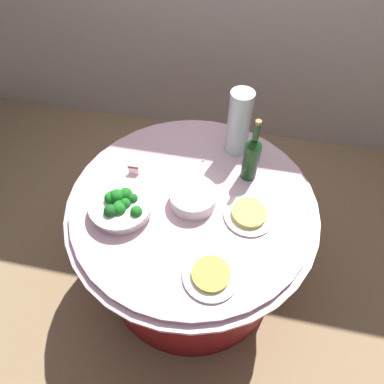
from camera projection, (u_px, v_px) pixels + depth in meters
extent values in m
plane|color=#9E7F5B|center=(192.00, 269.00, 2.10)|extent=(6.00, 6.00, 0.00)
cylinder|color=maroon|center=(192.00, 242.00, 1.83)|extent=(1.01, 1.01, 0.69)
cylinder|color=#E0B2C6|center=(192.00, 204.00, 1.55)|extent=(1.16, 1.16, 0.02)
cylinder|color=#E0B2C6|center=(192.00, 201.00, 1.53)|extent=(1.10, 1.10, 0.03)
cylinder|color=white|center=(122.00, 207.00, 1.46)|extent=(0.26, 0.26, 0.05)
cylinder|color=white|center=(121.00, 203.00, 1.44)|extent=(0.28, 0.28, 0.01)
sphere|color=#197C1E|center=(110.00, 198.00, 1.43)|extent=(0.05, 0.05, 0.05)
sphere|color=#19701E|center=(136.00, 212.00, 1.39)|extent=(0.05, 0.05, 0.05)
sphere|color=#19551E|center=(116.00, 199.00, 1.43)|extent=(0.05, 0.05, 0.05)
sphere|color=#19561E|center=(110.00, 211.00, 1.39)|extent=(0.06, 0.06, 0.06)
sphere|color=#196F1E|center=(125.00, 203.00, 1.42)|extent=(0.05, 0.05, 0.05)
sphere|color=#19731E|center=(117.00, 196.00, 1.43)|extent=(0.06, 0.06, 0.06)
sphere|color=#196F1E|center=(126.00, 194.00, 1.44)|extent=(0.06, 0.06, 0.06)
sphere|color=#19781E|center=(119.00, 204.00, 1.42)|extent=(0.04, 0.04, 0.04)
sphere|color=#195C1E|center=(112.00, 196.00, 1.44)|extent=(0.05, 0.05, 0.05)
sphere|color=#19741E|center=(119.00, 209.00, 1.40)|extent=(0.06, 0.06, 0.06)
sphere|color=#19601E|center=(133.00, 198.00, 1.44)|extent=(0.04, 0.04, 0.04)
cylinder|color=white|center=(193.00, 201.00, 1.51)|extent=(0.21, 0.21, 0.01)
cylinder|color=white|center=(193.00, 200.00, 1.50)|extent=(0.21, 0.21, 0.01)
cylinder|color=white|center=(193.00, 199.00, 1.49)|extent=(0.21, 0.21, 0.01)
cylinder|color=white|center=(193.00, 197.00, 1.48)|extent=(0.21, 0.21, 0.01)
cylinder|color=white|center=(193.00, 196.00, 1.48)|extent=(0.21, 0.21, 0.01)
cylinder|color=white|center=(193.00, 195.00, 1.47)|extent=(0.21, 0.21, 0.01)
cylinder|color=white|center=(193.00, 193.00, 1.46)|extent=(0.21, 0.21, 0.01)
cylinder|color=#163F19|center=(251.00, 161.00, 1.53)|extent=(0.07, 0.07, 0.20)
cone|color=#163F19|center=(255.00, 142.00, 1.43)|extent=(0.07, 0.07, 0.04)
cylinder|color=#163F19|center=(257.00, 131.00, 1.39)|extent=(0.03, 0.03, 0.08)
cylinder|color=#B2844C|center=(258.00, 122.00, 1.35)|extent=(0.03, 0.03, 0.02)
cylinder|color=silver|center=(239.00, 123.00, 1.59)|extent=(0.11, 0.11, 0.34)
sphere|color=#E5B26B|center=(240.00, 144.00, 1.69)|extent=(0.06, 0.06, 0.06)
sphere|color=#E5B26B|center=(234.00, 140.00, 1.70)|extent=(0.06, 0.06, 0.06)
sphere|color=#E5B26B|center=(233.00, 145.00, 1.68)|extent=(0.06, 0.06, 0.06)
sphere|color=#72C64C|center=(241.00, 134.00, 1.65)|extent=(0.06, 0.06, 0.06)
sphere|color=#72C64C|center=(233.00, 134.00, 1.65)|extent=(0.06, 0.06, 0.06)
sphere|color=#72C64C|center=(237.00, 138.00, 1.63)|extent=(0.06, 0.06, 0.06)
sphere|color=red|center=(240.00, 125.00, 1.62)|extent=(0.06, 0.06, 0.06)
sphere|color=red|center=(234.00, 127.00, 1.61)|extent=(0.06, 0.06, 0.06)
sphere|color=red|center=(241.00, 130.00, 1.59)|extent=(0.06, 0.06, 0.06)
sphere|color=#E5B26B|center=(239.00, 115.00, 1.58)|extent=(0.06, 0.06, 0.06)
sphere|color=#E5B26B|center=(236.00, 120.00, 1.56)|extent=(0.06, 0.06, 0.06)
sphere|color=#E5B26B|center=(244.00, 120.00, 1.56)|extent=(0.06, 0.06, 0.06)
cylinder|color=silver|center=(203.00, 173.00, 1.61)|extent=(0.02, 0.16, 0.01)
cylinder|color=silver|center=(196.00, 171.00, 1.62)|extent=(0.02, 0.16, 0.01)
sphere|color=silver|center=(204.00, 161.00, 1.66)|extent=(0.01, 0.01, 0.01)
cylinder|color=white|center=(211.00, 276.00, 1.29)|extent=(0.22, 0.22, 0.01)
cylinder|color=#F2D14C|center=(211.00, 274.00, 1.27)|extent=(0.15, 0.15, 0.02)
cylinder|color=white|center=(249.00, 215.00, 1.46)|extent=(0.22, 0.22, 0.01)
cylinder|color=#EACC60|center=(249.00, 213.00, 1.45)|extent=(0.15, 0.15, 0.02)
cube|color=white|center=(133.00, 170.00, 1.60)|extent=(0.05, 0.01, 0.05)
cube|color=maroon|center=(133.00, 167.00, 1.58)|extent=(0.05, 0.01, 0.01)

